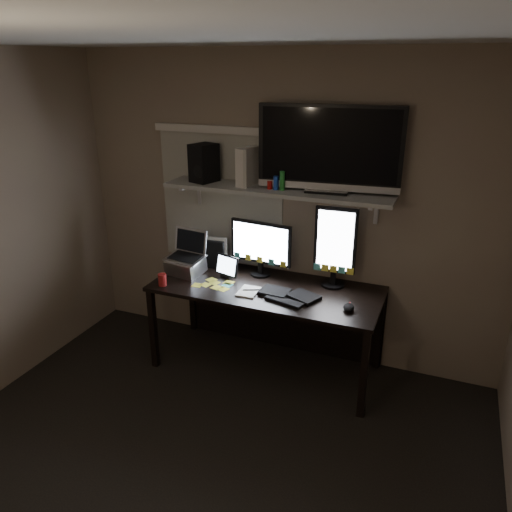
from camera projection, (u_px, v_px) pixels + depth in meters
The scene contains 20 objects.
floor at pixel (181, 492), 2.97m from camera, with size 3.60×3.60×0.00m, color black.
ceiling at pixel (147, 34), 2.05m from camera, with size 3.60×3.60×0.00m, color silver.
back_wall at pixel (283, 211), 4.07m from camera, with size 3.60×3.60×0.00m, color #776456.
window_blinds at pixel (221, 199), 4.23m from camera, with size 1.10×0.02×1.10m, color #B0AD9E.
desk at pixel (271, 301), 4.10m from camera, with size 1.80×0.75×0.73m.
wall_shelf at pixel (276, 190), 3.84m from camera, with size 1.80×0.35×0.03m, color #9E9E9A.
monitor_landscape at pixel (261, 248), 4.07m from camera, with size 0.54×0.06×0.47m, color black.
monitor_portrait at pixel (335, 247), 3.84m from camera, with size 0.33×0.06×0.65m, color black.
keyboard at pixel (289, 294), 3.78m from camera, with size 0.46×0.18×0.03m, color black.
mouse at pixel (349, 307), 3.57m from camera, with size 0.08×0.12×0.04m, color black.
notepad at pixel (248, 292), 3.84m from camera, with size 0.15×0.20×0.01m, color white.
tablet at pixel (227, 266), 4.08m from camera, with size 0.22×0.09×0.19m, color black.
file_sorter at pixel (214, 252), 4.28m from camera, with size 0.21×0.09×0.26m, color black.
laptop at pixel (185, 254), 4.12m from camera, with size 0.31×0.25×0.35m, color silver.
cup at pixel (162, 280), 3.95m from camera, with size 0.07×0.07×0.10m, color maroon.
sticky_notes at pixel (213, 285), 3.96m from camera, with size 0.33×0.24×0.00m, color #FEF145, non-canonical shape.
tv at pixel (329, 149), 3.62m from camera, with size 1.05×0.19×0.63m, color black.
game_console at pixel (249, 166), 3.88m from camera, with size 0.08×0.25×0.30m, color beige.
speaker at pixel (204, 163), 4.00m from camera, with size 0.16×0.20×0.30m, color black.
bottles at pixel (276, 180), 3.77m from camera, with size 0.24×0.05×0.15m, color #A50F0C, non-canonical shape.
Camera 1 is at (1.25, -1.92, 2.40)m, focal length 35.00 mm.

